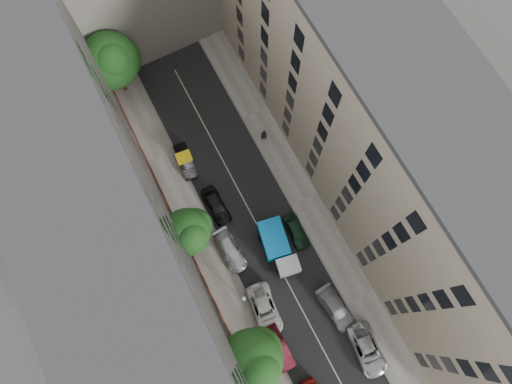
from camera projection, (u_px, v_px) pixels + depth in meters
ground at (256, 224)px, 45.83m from camera, size 120.00×120.00×0.00m
road_surface at (256, 224)px, 45.82m from camera, size 8.00×44.00×0.02m
sidewalk_left at (207, 249)px, 45.02m from camera, size 3.00×44.00×0.15m
sidewalk_right at (304, 199)px, 46.49m from camera, size 3.00×44.00×0.15m
building_left at (129, 259)px, 34.79m from camera, size 8.00×44.00×20.00m
building_right at (374, 137)px, 37.73m from camera, size 8.00×44.00×20.00m
tarp_truck at (278, 247)px, 43.70m from camera, size 3.14×5.93×2.58m
car_left_1 at (279, 347)px, 41.73m from camera, size 1.52×4.30×1.41m
car_left_2 at (265, 309)px, 42.73m from camera, size 2.89×5.25×1.39m
car_left_3 at (230, 251)px, 44.37m from camera, size 2.03×4.65×1.33m
car_left_4 at (216, 205)px, 45.65m from camera, size 1.83×4.26×1.43m
car_left_5 at (185, 161)px, 47.10m from camera, size 1.73×4.07×1.30m
car_right_0 at (367, 350)px, 41.68m from camera, size 2.84×5.26×1.40m
car_right_1 at (336, 308)px, 42.77m from camera, size 2.42×4.87×1.36m
car_right_2 at (296, 231)px, 44.95m from camera, size 1.76×3.91×1.30m
tree_near at (253, 362)px, 35.87m from camera, size 5.33×5.06×9.44m
tree_mid at (188, 233)px, 40.60m from camera, size 4.74×4.37×7.14m
tree_far at (112, 62)px, 44.83m from camera, size 5.88×5.69×8.48m
lamp_post at (244, 300)px, 39.67m from camera, size 0.36×0.36×6.38m
pedestrian at (264, 135)px, 47.45m from camera, size 0.78×0.61×1.90m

